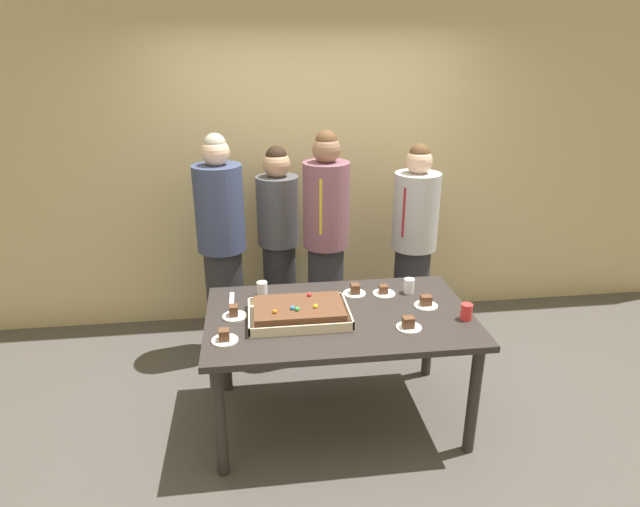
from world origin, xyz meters
name	(u,v)px	position (x,y,z in m)	size (l,w,h in m)	color
ground_plane	(338,416)	(0.00, 0.00, 0.00)	(12.00, 12.00, 0.00)	#4C4742
interior_back_panel	(310,150)	(0.00, 1.60, 1.50)	(8.00, 0.12, 3.00)	#CCB784
party_table	(339,327)	(0.00, 0.00, 0.68)	(1.64, 0.99, 0.77)	#2D2826
sheet_cake	(299,312)	(-0.25, -0.03, 0.81)	(0.61, 0.41, 0.11)	beige
plated_slice_near_left	(225,338)	(-0.69, -0.24, 0.79)	(0.15, 0.15, 0.07)	white
plated_slice_near_right	(234,314)	(-0.64, 0.05, 0.79)	(0.15, 0.15, 0.07)	white
plated_slice_far_left	(355,291)	(0.15, 0.27, 0.79)	(0.15, 0.15, 0.07)	white
plated_slice_far_right	(409,325)	(0.37, -0.23, 0.79)	(0.15, 0.15, 0.07)	white
plated_slice_center_front	(426,303)	(0.56, 0.04, 0.79)	(0.15, 0.15, 0.07)	white
plated_slice_center_back	(384,292)	(0.34, 0.24, 0.79)	(0.15, 0.15, 0.06)	white
drink_cup_nearest	(262,289)	(-0.47, 0.32, 0.82)	(0.07, 0.07, 0.10)	white
drink_cup_middle	(409,286)	(0.51, 0.25, 0.82)	(0.07, 0.07, 0.10)	white
drink_cup_far_end	(466,312)	(0.75, -0.16, 0.82)	(0.07, 0.07, 0.10)	red
cake_server_utensil	(232,299)	(-0.67, 0.29, 0.77)	(0.03, 0.20, 0.01)	silver
person_serving_front	(279,240)	(-0.30, 1.21, 0.84)	(0.34, 0.34, 1.61)	#28282D
person_green_shirt_behind	(414,243)	(0.77, 1.00, 0.84)	(0.36, 0.36, 1.64)	#28282D
person_striped_tie_right	(222,246)	(-0.75, 0.97, 0.90)	(0.36, 0.36, 1.75)	#28282D
person_far_right_suit	(326,243)	(0.04, 0.87, 0.92)	(0.34, 0.34, 1.77)	#28282D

